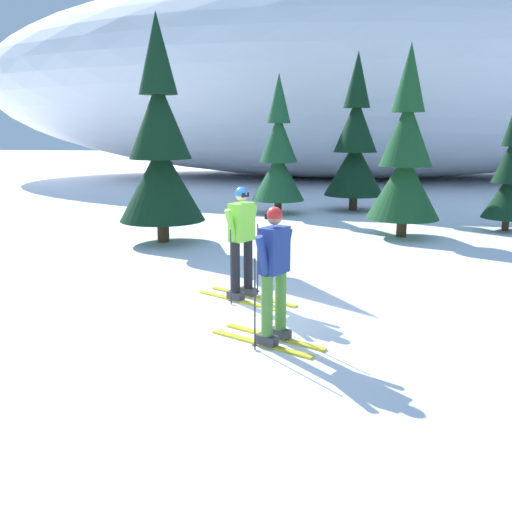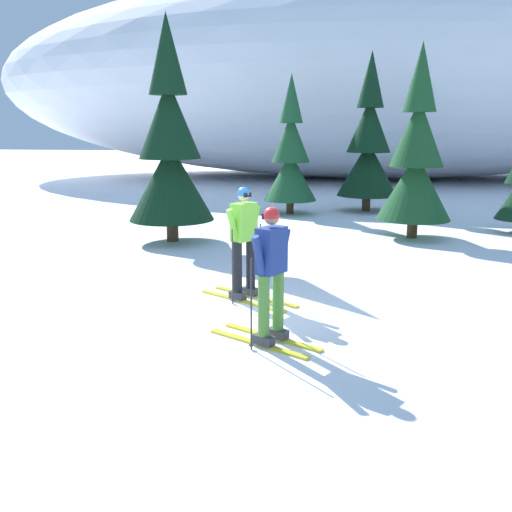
% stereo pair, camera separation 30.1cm
% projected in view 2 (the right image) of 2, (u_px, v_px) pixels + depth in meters
% --- Properties ---
extents(ground_plane, '(120.00, 120.00, 0.00)m').
position_uv_depth(ground_plane, '(220.00, 319.00, 8.48)').
color(ground_plane, white).
extents(skier_lime_jacket, '(1.72, 1.31, 1.85)m').
position_uv_depth(skier_lime_jacket, '(244.00, 241.00, 9.31)').
color(skier_lime_jacket, gold).
rests_on(skier_lime_jacket, ground).
extents(skier_navy_jacket, '(1.57, 1.16, 1.81)m').
position_uv_depth(skier_navy_jacket, '(271.00, 273.00, 7.36)').
color(skier_navy_jacket, gold).
rests_on(skier_navy_jacket, ground).
extents(pine_tree_far_left, '(2.08, 2.08, 5.39)m').
position_uv_depth(pine_tree_far_left, '(170.00, 149.00, 13.82)').
color(pine_tree_far_left, '#47301E').
rests_on(pine_tree_far_left, ground).
extents(pine_tree_center_left, '(1.71, 1.71, 4.43)m').
position_uv_depth(pine_tree_center_left, '(291.00, 157.00, 18.43)').
color(pine_tree_center_left, '#47301E').
rests_on(pine_tree_center_left, ground).
extents(pine_tree_center, '(2.01, 2.01, 5.19)m').
position_uv_depth(pine_tree_center, '(369.00, 146.00, 19.00)').
color(pine_tree_center, '#47301E').
rests_on(pine_tree_center, ground).
extents(pine_tree_center_right, '(1.85, 1.85, 4.80)m').
position_uv_depth(pine_tree_center_right, '(416.00, 159.00, 14.31)').
color(pine_tree_center_right, '#47301E').
rests_on(pine_tree_center_right, ground).
extents(snow_ridge_background, '(41.70, 20.01, 10.57)m').
position_uv_depth(snow_ridge_background, '(371.00, 80.00, 31.27)').
color(snow_ridge_background, white).
rests_on(snow_ridge_background, ground).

